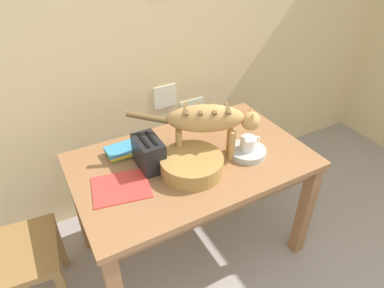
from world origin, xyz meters
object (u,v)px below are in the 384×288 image
(cat, at_px, (209,121))
(saucer_bowl, at_px, (247,152))
(book_stack, at_px, (124,150))
(magazine, at_px, (121,187))
(wicker_basket, at_px, (192,164))
(coffee_mug, at_px, (248,143))
(dining_table, at_px, (192,171))
(wooden_chair_near, at_px, (4,254))
(toaster, at_px, (149,153))

(cat, distance_m, saucer_bowl, 0.30)
(saucer_bowl, distance_m, book_stack, 0.70)
(magazine, relative_size, wicker_basket, 0.84)
(coffee_mug, xyz_separation_m, wicker_basket, (-0.35, 0.02, -0.03))
(saucer_bowl, bearing_deg, book_stack, 150.84)
(magazine, distance_m, book_stack, 0.29)
(cat, relative_size, saucer_bowl, 3.05)
(dining_table, height_order, coffee_mug, coffee_mug)
(book_stack, bearing_deg, wicker_basket, -50.99)
(magazine, xyz_separation_m, wooden_chair_near, (-0.61, 0.14, -0.30))
(saucer_bowl, xyz_separation_m, toaster, (-0.53, 0.17, 0.07))
(cat, xyz_separation_m, coffee_mug, (0.20, -0.10, -0.15))
(dining_table, xyz_separation_m, saucer_bowl, (0.29, -0.11, 0.11))
(dining_table, bearing_deg, magazine, -174.78)
(wooden_chair_near, bearing_deg, coffee_mug, 86.45)
(cat, xyz_separation_m, wicker_basket, (-0.15, -0.08, -0.18))
(toaster, bearing_deg, book_stack, 116.48)
(cat, bearing_deg, coffee_mug, 90.36)
(coffee_mug, bearing_deg, cat, 154.38)
(dining_table, relative_size, cat, 2.02)
(book_stack, relative_size, toaster, 1.01)
(book_stack, bearing_deg, toaster, -63.52)
(dining_table, bearing_deg, cat, -10.88)
(magazine, height_order, wooden_chair_near, wooden_chair_near)
(magazine, height_order, book_stack, book_stack)
(toaster, height_order, wooden_chair_near, same)
(magazine, relative_size, toaster, 1.40)
(dining_table, distance_m, wooden_chair_near, 1.06)
(cat, height_order, wicker_basket, cat)
(book_stack, xyz_separation_m, toaster, (0.09, -0.17, 0.06))
(book_stack, xyz_separation_m, wooden_chair_near, (-0.72, -0.12, -0.32))
(magazine, bearing_deg, toaster, 36.97)
(magazine, distance_m, wooden_chair_near, 0.69)
(coffee_mug, bearing_deg, toaster, 162.24)
(magazine, bearing_deg, saucer_bowl, 5.42)
(cat, xyz_separation_m, saucer_bowl, (0.20, -0.10, -0.21))
(coffee_mug, relative_size, toaster, 0.64)
(wicker_basket, bearing_deg, cat, 27.62)
(cat, xyz_separation_m, wooden_chair_near, (-1.13, 0.12, -0.53))
(saucer_bowl, height_order, wicker_basket, wicker_basket)
(coffee_mug, relative_size, wooden_chair_near, 0.14)
(saucer_bowl, height_order, coffee_mug, coffee_mug)
(saucer_bowl, relative_size, magazine, 0.76)
(magazine, bearing_deg, dining_table, 16.64)
(magazine, height_order, toaster, toaster)
(saucer_bowl, bearing_deg, cat, 154.02)
(cat, bearing_deg, toaster, -76.57)
(coffee_mug, distance_m, book_stack, 0.70)
(dining_table, relative_size, coffee_mug, 10.22)
(cat, distance_m, book_stack, 0.52)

